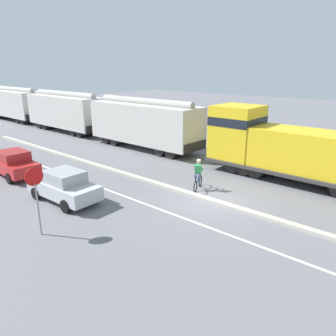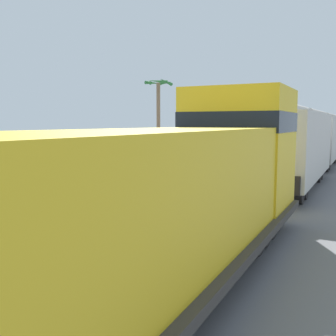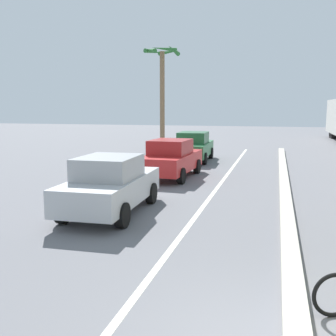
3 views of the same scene
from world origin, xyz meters
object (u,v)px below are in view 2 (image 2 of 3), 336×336
Objects in this scene: locomotive at (191,189)px; hopper_car_middle at (317,138)px; parked_car_green at (159,155)px; hopper_car_trailing at (330,134)px; hopper_car_lead at (290,146)px; parked_car_red at (122,161)px; parked_car_silver at (53,171)px; cyclist at (95,193)px; palm_tree_near at (158,101)px.

hopper_car_middle is at bearing 90.00° from locomotive.
hopper_car_middle is 2.49× the size of parked_car_green.
locomotive is at bearing -90.00° from hopper_car_trailing.
hopper_car_lead is 10.68m from parked_car_red.
hopper_car_middle reaches higher than parked_car_silver.
hopper_car_lead is 1.00× the size of hopper_car_trailing.
locomotive is 1.10× the size of hopper_car_middle.
parked_car_red is at bearing 174.32° from hopper_car_lead.
cyclist is 0.23× the size of palm_tree_near.
hopper_car_middle is 11.60m from hopper_car_trailing.
parked_car_silver is 5.96m from parked_car_red.
parked_car_red is 5.35m from parked_car_green.
parked_car_green is 9.40m from palm_tree_near.
parked_car_green is at bearing -122.52° from hopper_car_trailing.
parked_car_silver is 2.48× the size of cyclist.
hopper_car_lead is at bearing 90.00° from locomotive.
parked_car_red is 0.57× the size of palm_tree_near.
hopper_car_trailing is 17.77m from palm_tree_near.
hopper_car_lead is 2.49× the size of parked_car_silver.
hopper_car_trailing is at bearing 33.12° from palm_tree_near.
parked_car_green is at bearing -154.09° from hopper_car_middle.
cyclist is (-4.94, 3.07, -0.98)m from locomotive.
parked_car_silver is 1.00× the size of parked_car_red.
hopper_car_middle is at bearing 44.98° from parked_car_red.
hopper_car_middle is at bearing -90.00° from hopper_car_trailing.
palm_tree_near is at bearing -146.88° from hopper_car_trailing.
hopper_car_lead is at bearing 61.47° from cyclist.
hopper_car_lead is 10.42m from cyclist.
hopper_car_middle is 1.43× the size of palm_tree_near.
locomotive is 1.10× the size of hopper_car_lead.
hopper_car_trailing is 19.97m from parked_car_green.
hopper_car_lead reaches higher than parked_car_silver.
parked_car_silver is at bearing -78.12° from palm_tree_near.
parked_car_red is at bearing 88.35° from parked_car_silver.
hopper_car_trailing is 2.49× the size of parked_car_silver.
locomotive is 23.76m from hopper_car_middle.
parked_car_silver is (-10.73, -16.51, -1.26)m from hopper_car_middle.
locomotive is 1.10× the size of hopper_car_trailing.
parked_car_red is 1.00× the size of parked_car_green.
cyclist is (5.79, -4.18, 0.00)m from parked_car_silver.
locomotive reaches higher than cyclist.
cyclist is (5.62, -10.14, 0.00)m from parked_car_red.
parked_car_red is at bearing 118.98° from cyclist.
parked_car_silver is at bearing -90.07° from parked_car_green.
locomotive reaches higher than hopper_car_trailing.
locomotive is 35.36m from hopper_car_trailing.
hopper_car_lead is 2.49× the size of parked_car_green.
palm_tree_near is (-3.91, 18.56, 4.50)m from parked_car_silver.
locomotive is 1.56× the size of palm_tree_near.
locomotive reaches higher than hopper_car_lead.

